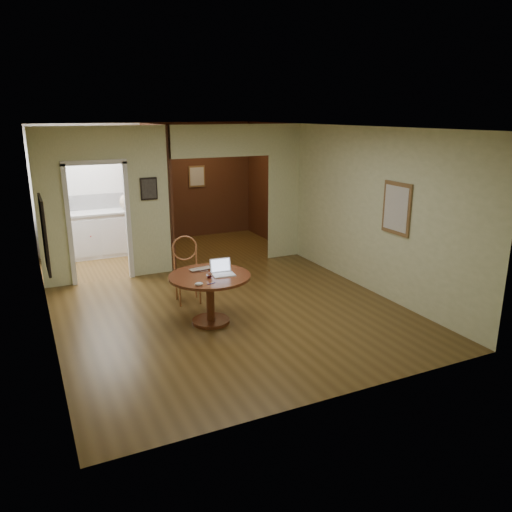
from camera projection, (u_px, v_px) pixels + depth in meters
name	position (u px, v px, depth m)	size (l,w,h in m)	color
floor	(235.00, 315.00, 7.43)	(5.00, 5.00, 0.00)	#4D3516
room_shell	(149.00, 200.00, 9.57)	(5.20, 7.50, 5.00)	silver
dining_table	(210.00, 288.00, 7.03)	(1.15, 1.15, 0.72)	maroon
chair	(186.00, 266.00, 7.86)	(0.49, 0.49, 1.05)	#A9643C
open_laptop	(222.00, 270.00, 7.01)	(0.32, 0.29, 0.21)	white
closed_laptop	(202.00, 270.00, 7.16)	(0.33, 0.21, 0.03)	#AFAFB4
mouse	(199.00, 284.00, 6.54)	(0.11, 0.06, 0.05)	white
wine_glass	(209.00, 275.00, 6.84)	(0.08, 0.08, 0.09)	white
pen	(211.00, 284.00, 6.62)	(0.01, 0.01, 0.13)	#0C0F54
kitchen_cabinet	(96.00, 234.00, 10.38)	(2.06, 0.60, 0.94)	white
grocery_bag	(127.00, 202.00, 10.49)	(0.32, 0.28, 0.32)	#CBB095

